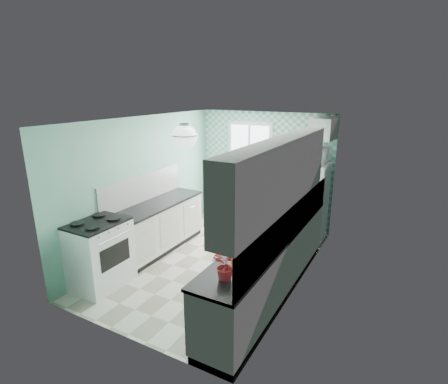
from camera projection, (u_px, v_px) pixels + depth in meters
The scene contains 26 objects.
floor at pixel (215, 263), 6.19m from camera, with size 3.00×4.40×0.02m, color silver.
ceiling at pixel (214, 119), 5.47m from camera, with size 3.00×4.40×0.02m, color white.
wall_back at pixel (265, 170), 7.69m from camera, with size 3.00×0.02×2.50m, color #75B7A0.
wall_front at pixel (117, 245), 3.97m from camera, with size 3.00×0.02×2.50m, color #75B7A0.
wall_left at pixel (145, 184), 6.53m from camera, with size 0.02×4.40×2.50m, color #75B7A0.
wall_right at pixel (303, 210), 5.14m from camera, with size 0.02×4.40×2.50m, color #75B7A0.
accent_wall at pixel (264, 170), 7.67m from camera, with size 3.00×0.01×2.50m, color #5AC1AB.
window at pixel (250, 155), 7.72m from camera, with size 1.04×0.05×1.44m.
backsplash_right at pixel (293, 222), 4.83m from camera, with size 0.02×3.60×0.51m, color white.
backsplash_left at pixel (143, 188), 6.47m from camera, with size 0.02×2.15×0.51m, color white.
upper_cabinets_right at pixel (279, 174), 4.53m from camera, with size 0.33×3.20×0.90m, color silver.
upper_cabinet_fridge at pixel (324, 128), 6.49m from camera, with size 0.40×0.74×0.40m, color silver.
ceiling_light at pixel (185, 136), 4.85m from camera, with size 0.34×0.34×0.35m.
base_cabinets_right at pixel (271, 265), 5.17m from camera, with size 0.60×3.60×0.90m, color white.
countertop_right at pixel (271, 236), 5.04m from camera, with size 0.63×3.60×0.04m, color black.
base_cabinets_left at pixel (157, 228), 6.55m from camera, with size 0.60×2.15×0.90m, color white.
countertop_left at pixel (157, 204), 6.41m from camera, with size 0.63×2.15×0.04m, color black.
fridge at pixel (308, 202), 6.98m from camera, with size 0.68×0.68×1.57m.
stove at pixel (99, 253), 5.36m from camera, with size 0.69×0.86×1.04m.
sink at pixel (291, 217), 5.75m from camera, with size 0.48×0.40×0.53m.
rug at pixel (248, 249), 6.68m from camera, with size 0.80×1.14×0.02m, color maroon.
dish_towel at pixel (268, 243), 5.85m from camera, with size 0.01×0.22×0.34m, color #529B8F.
fruit_bowl at pixel (239, 264), 4.12m from camera, with size 0.25×0.25×0.06m, color white.
potted_plant at pixel (226, 266), 3.81m from camera, with size 0.29×0.25×0.32m, color #A92221.
soap_bottle at pixel (299, 207), 5.89m from camera, with size 0.09×0.09×0.20m, color #A9BAC9.
microwave at pixel (311, 155), 6.71m from camera, with size 0.59×0.40×0.33m, color white.
Camera 1 is at (2.82, -4.81, 2.96)m, focal length 28.00 mm.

